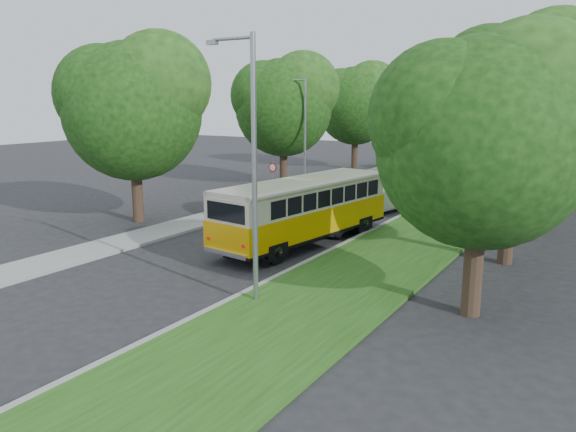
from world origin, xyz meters
The scene contains 13 objects.
ground centered at (0.00, 0.00, 0.00)m, with size 120.00×120.00×0.00m, color #242426.
curb centered at (3.60, 5.00, 0.07)m, with size 0.20×70.00×0.15m, color gray.
grass_verge centered at (5.95, 5.00, 0.07)m, with size 4.50×70.00×0.13m, color #224C14.
sidewalk centered at (-4.80, 5.00, 0.06)m, with size 2.20×70.00×0.12m, color gray.
treeline centered at (3.15, 17.99, 5.93)m, with size 24.27×41.91×9.46m.
lamppost_near centered at (4.21, -2.50, 4.37)m, with size 1.71×0.16×8.00m.
lamppost_far centered at (-4.70, 16.00, 4.12)m, with size 1.71×0.16×7.50m.
warning_sign centered at (-4.50, 11.98, 1.71)m, with size 0.56×0.10×2.50m.
vintage_bus centered at (1.96, 4.55, 1.42)m, with size 2.47×9.58×2.85m, color #E29F07, non-canonical shape.
car_silver centered at (2.16, 7.50, 0.66)m, with size 1.57×3.90×1.33m, color #B8B9BD.
car_white centered at (1.98, 12.45, 0.74)m, with size 1.56×4.47×1.47m, color silver.
car_blue centered at (1.29, 20.24, 0.62)m, with size 1.75×4.30×1.25m, color navy.
car_grey centered at (2.38, 29.59, 0.67)m, with size 2.23×4.84×1.34m, color slate.
Camera 1 is at (13.69, -15.92, 6.16)m, focal length 35.00 mm.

